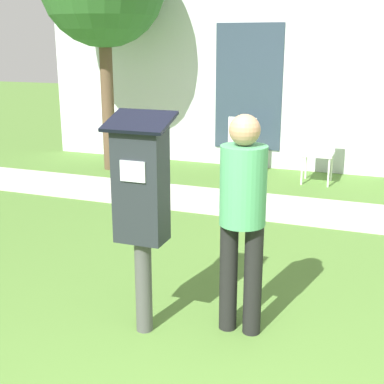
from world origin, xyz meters
TOP-DOWN VIEW (x-y plane):
  - sidewalk at (0.00, 4.05)m, footprint 12.00×1.10m
  - building_facade at (0.00, 6.29)m, footprint 10.00×0.26m
  - parking_meter at (-0.75, 0.81)m, footprint 0.44×0.31m
  - person_standing at (-0.10, 1.05)m, footprint 0.32×0.32m
  - outdoor_chair_left at (-1.33, 5.48)m, footprint 0.44×0.44m
  - outdoor_chair_middle at (-0.15, 5.57)m, footprint 0.44×0.44m

SIDE VIEW (x-z plane):
  - sidewalk at x=0.00m, z-range 0.00..0.02m
  - outdoor_chair_left at x=-1.33m, z-range 0.08..0.98m
  - outdoor_chair_middle at x=-0.15m, z-range 0.08..0.98m
  - person_standing at x=-0.10m, z-range 0.14..1.72m
  - parking_meter at x=-0.75m, z-range 0.22..1.81m
  - building_facade at x=0.00m, z-range 0.00..3.20m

